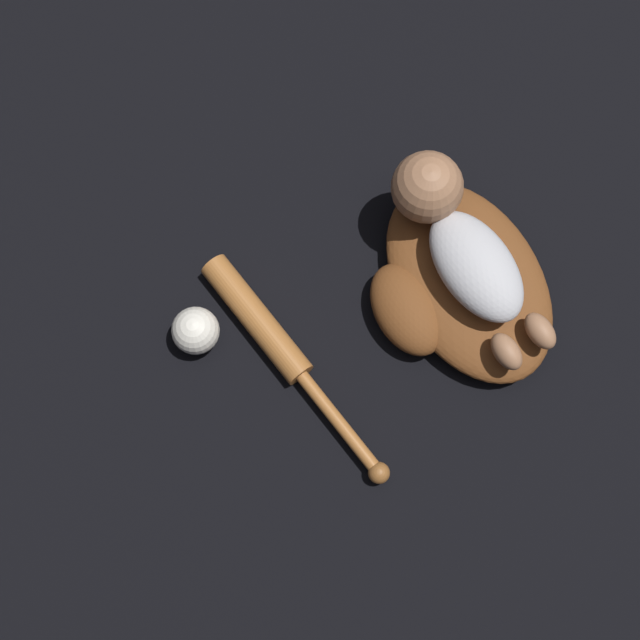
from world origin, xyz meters
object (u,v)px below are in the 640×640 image
at_px(baseball_bat, 275,341).
at_px(baseball, 196,331).
at_px(baseball_glove, 458,285).
at_px(baby_figure, 457,235).

distance_m(baseball_bat, baseball, 0.13).
xyz_separation_m(baseball_glove, baby_figure, (0.06, -0.01, 0.08)).
xyz_separation_m(baseball_glove, baseball_bat, (0.01, 0.32, -0.01)).
distance_m(baseball_glove, baseball, 0.44).
xyz_separation_m(baseball_glove, baseball, (0.07, 0.44, 0.00)).
distance_m(baby_figure, baseball, 0.45).
bearing_deg(baseball_bat, baseball_glove, -92.52).
bearing_deg(baseball, baby_figure, -91.50).
height_order(baseball_glove, baby_figure, baby_figure).
bearing_deg(baby_figure, baseball, 88.50).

